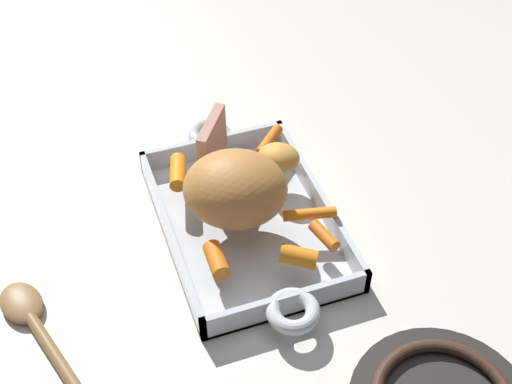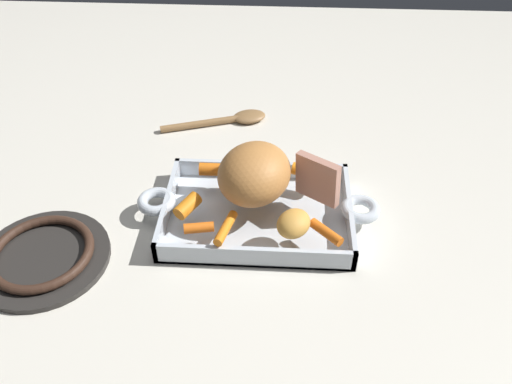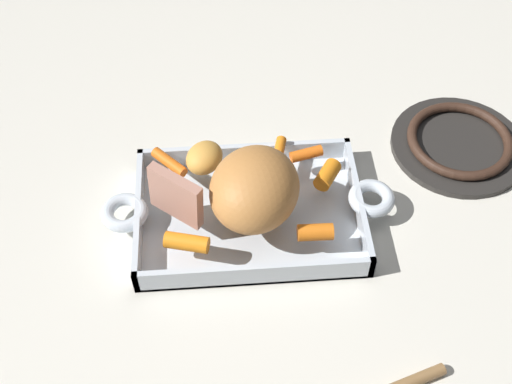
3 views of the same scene
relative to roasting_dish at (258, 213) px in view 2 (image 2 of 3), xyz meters
The scene contains 13 objects.
ground_plane 0.01m from the roasting_dish, ahead, with size 1.81×1.81×0.00m, color silver.
roasting_dish is the anchor object (origin of this frame).
pork_roast 0.07m from the roasting_dish, 68.71° to the right, with size 0.13×0.11×0.09m, color #BC7A3D.
roast_slice_thin 0.11m from the roasting_dish, behind, with size 0.01×0.08×0.08m, color tan.
baby_carrot_southwest 0.12m from the roasting_dish, 40.54° to the left, with size 0.02×0.02×0.05m, color orange.
baby_carrot_northwest 0.11m from the roasting_dish, 38.89° to the right, with size 0.02×0.02×0.04m, color orange.
baby_carrot_northeast 0.09m from the roasting_dish, 57.62° to the left, with size 0.01×0.01×0.07m, color orange.
baby_carrot_short 0.13m from the roasting_dish, 146.14° to the left, with size 0.02×0.02×0.06m, color orange.
baby_carrot_center_left 0.11m from the roasting_dish, 140.62° to the right, with size 0.02×0.02×0.06m, color orange.
baby_carrot_southeast 0.12m from the roasting_dish, 15.05° to the left, with size 0.02×0.02×0.04m, color orange.
potato_golden_large 0.10m from the roasting_dish, 130.68° to the left, with size 0.06×0.05×0.04m, color gold.
stove_burner_rear 0.34m from the roasting_dish, 18.90° to the left, with size 0.20×0.20×0.02m.
serving_spoon 0.29m from the roasting_dish, 75.90° to the right, with size 0.22×0.10×0.02m.
Camera 2 is at (-0.03, 0.61, 0.59)m, focal length 36.12 mm.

